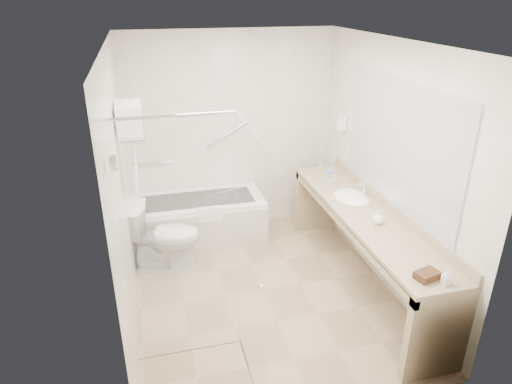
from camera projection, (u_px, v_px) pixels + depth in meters
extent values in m
plane|color=tan|center=(263.00, 290.00, 4.82)|extent=(3.20, 3.20, 0.00)
cube|color=silver|center=(265.00, 42.00, 3.80)|extent=(2.60, 3.20, 0.10)
cube|color=silver|center=(231.00, 133.00, 5.73)|extent=(2.60, 0.10, 2.50)
cube|color=silver|center=(329.00, 274.00, 2.89)|extent=(2.60, 0.10, 2.50)
cube|color=silver|center=(122.00, 194.00, 4.02)|extent=(0.10, 3.20, 2.50)
cube|color=silver|center=(388.00, 168.00, 4.60)|extent=(0.10, 3.20, 2.50)
cube|color=white|center=(199.00, 219.00, 5.70)|extent=(1.60, 0.70, 0.55)
cube|color=beige|center=(203.00, 234.00, 5.39)|extent=(1.60, 0.02, 0.50)
cube|color=white|center=(210.00, 214.00, 5.32)|extent=(0.28, 0.06, 0.18)
cylinder|color=silver|center=(156.00, 163.00, 5.60)|extent=(0.40, 0.03, 0.03)
cylinder|color=silver|center=(227.00, 134.00, 5.68)|extent=(0.53, 0.03, 0.33)
cube|color=silver|center=(182.00, 247.00, 3.58)|extent=(0.90, 0.01, 2.10)
cube|color=silver|center=(252.00, 270.00, 3.28)|extent=(0.02, 0.90, 2.10)
cylinder|color=silver|center=(173.00, 116.00, 3.15)|extent=(0.90, 0.02, 0.02)
sphere|color=silver|center=(261.00, 288.00, 3.18)|extent=(0.05, 0.05, 0.05)
cylinder|color=silver|center=(113.00, 163.00, 2.73)|extent=(0.04, 0.10, 0.10)
cube|color=silver|center=(131.00, 133.00, 4.17)|extent=(0.24, 0.55, 0.02)
cylinder|color=silver|center=(134.00, 156.00, 4.26)|extent=(0.02, 0.55, 0.02)
cube|color=white|center=(135.00, 171.00, 4.33)|extent=(0.03, 0.42, 0.32)
cube|color=white|center=(130.00, 127.00, 4.15)|extent=(0.22, 0.40, 0.08)
cube|color=white|center=(129.00, 118.00, 4.12)|extent=(0.22, 0.40, 0.08)
cube|color=white|center=(128.00, 108.00, 4.08)|extent=(0.22, 0.40, 0.08)
cube|color=tan|center=(366.00, 215.00, 4.58)|extent=(0.55, 2.70, 0.05)
cube|color=tan|center=(390.00, 206.00, 4.61)|extent=(0.03, 2.70, 0.10)
cube|color=tan|center=(342.00, 223.00, 4.54)|extent=(0.04, 2.70, 0.08)
cube|color=tan|center=(437.00, 336.00, 3.59)|extent=(0.55, 0.08, 0.80)
cube|color=tan|center=(316.00, 200.00, 5.91)|extent=(0.55, 0.08, 0.80)
ellipsoid|color=white|center=(351.00, 199.00, 4.94)|extent=(0.40, 0.52, 0.14)
cylinder|color=silver|center=(365.00, 189.00, 4.93)|extent=(0.03, 0.03, 0.14)
cube|color=#AAB0B6|center=(399.00, 144.00, 4.34)|extent=(0.02, 2.00, 1.20)
cube|color=white|center=(342.00, 122.00, 5.44)|extent=(0.08, 0.10, 0.18)
imported|color=white|center=(164.00, 237.00, 5.07)|extent=(0.87, 0.60, 0.78)
cube|color=#49291A|center=(427.00, 275.00, 3.52)|extent=(0.21, 0.17, 0.06)
imported|color=white|center=(446.00, 281.00, 3.46)|extent=(0.07, 0.13, 0.06)
imported|color=white|center=(378.00, 219.00, 4.34)|extent=(0.15, 0.16, 0.10)
cylinder|color=silver|center=(331.00, 180.00, 5.13)|extent=(0.06, 0.06, 0.17)
cylinder|color=blue|center=(331.00, 173.00, 5.09)|extent=(0.03, 0.03, 0.02)
cylinder|color=silver|center=(328.00, 182.00, 5.06)|extent=(0.07, 0.07, 0.19)
cylinder|color=blue|center=(328.00, 173.00, 5.02)|extent=(0.04, 0.04, 0.03)
cylinder|color=silver|center=(330.00, 171.00, 5.40)|extent=(0.06, 0.06, 0.17)
cylinder|color=blue|center=(331.00, 164.00, 5.36)|extent=(0.03, 0.03, 0.02)
cylinder|color=silver|center=(320.00, 167.00, 5.63)|extent=(0.09, 0.09, 0.10)
cylinder|color=silver|center=(334.00, 180.00, 5.24)|extent=(0.08, 0.08, 0.09)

